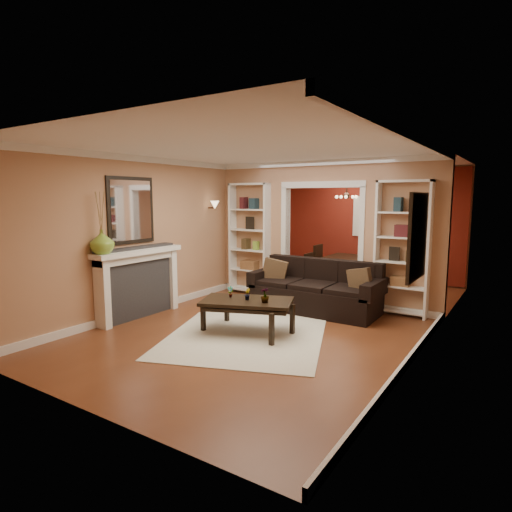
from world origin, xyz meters
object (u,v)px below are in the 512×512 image
Objects in this scene: bookshelf_right at (402,249)px; coffee_table at (247,316)px; bookshelf_left at (250,239)px; sofa at (315,286)px; dining_table at (344,273)px; fireplace at (140,284)px.

coffee_table is at bearing -126.77° from bookshelf_right.
coffee_table is 0.58× the size of bookshelf_right.
coffee_table is 2.80m from bookshelf_left.
bookshelf_left is (-1.77, 0.58, 0.70)m from sofa.
bookshelf_right reaches higher than sofa.
dining_table is (-1.69, 1.74, -0.83)m from bookshelf_right.
bookshelf_right is at bearing 0.00° from bookshelf_left.
sofa is at bearing 56.95° from coffee_table.
sofa is at bearing -171.33° from dining_table.
bookshelf_right is at bearing 23.51° from sofa.
bookshelf_left is at bearing 77.95° from fireplace.
fireplace is at bearing 155.40° from dining_table.
bookshelf_left is (-1.43, 2.23, 0.90)m from coffee_table.
bookshelf_left reaches higher than sofa.
sofa is 3.02m from fireplace.
coffee_table is 0.58× the size of bookshelf_left.
sofa is at bearing -18.17° from bookshelf_left.
coffee_table is (-0.33, -1.65, -0.20)m from sofa.
bookshelf_left is at bearing 140.87° from dining_table.
bookshelf_right is 1.27× the size of dining_table.
bookshelf_left and bookshelf_right have the same top height.
fireplace reaches higher than coffee_table.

